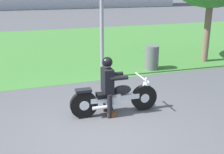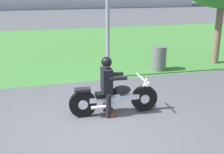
# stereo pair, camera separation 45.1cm
# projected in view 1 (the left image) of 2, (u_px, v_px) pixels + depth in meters

# --- Properties ---
(ground) EXTENTS (120.00, 120.00, 0.00)m
(ground) POSITION_uv_depth(u_px,v_px,m) (98.00, 134.00, 5.79)
(ground) COLOR #4C4C51
(grass_verge) EXTENTS (60.00, 12.00, 0.01)m
(grass_verge) POSITION_uv_depth(u_px,v_px,m) (45.00, 47.00, 14.10)
(grass_verge) COLOR #3D7533
(grass_verge) RESTS_ON ground
(motorcycle_lead) EXTENTS (2.13, 0.66, 0.87)m
(motorcycle_lead) POSITION_uv_depth(u_px,v_px,m) (115.00, 98.00, 6.60)
(motorcycle_lead) COLOR black
(motorcycle_lead) RESTS_ON ground
(rider_lead) EXTENTS (0.56, 0.48, 1.40)m
(rider_lead) POSITION_uv_depth(u_px,v_px,m) (108.00, 82.00, 6.43)
(rider_lead) COLOR black
(rider_lead) RESTS_ON ground
(trash_can) EXTENTS (0.50, 0.50, 0.87)m
(trash_can) POSITION_uv_depth(u_px,v_px,m) (152.00, 58.00, 10.19)
(trash_can) COLOR #595E5B
(trash_can) RESTS_ON ground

